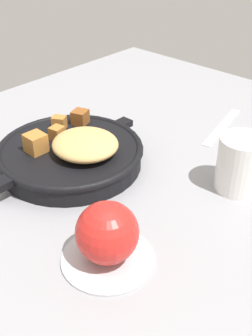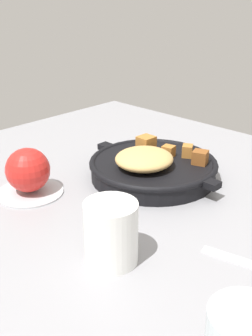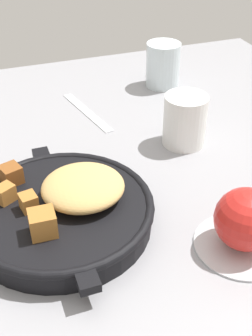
# 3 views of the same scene
# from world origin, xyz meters

# --- Properties ---
(ground_plane) EXTENTS (1.03, 0.97, 0.02)m
(ground_plane) POSITION_xyz_m (0.00, 0.00, -0.01)
(ground_plane) COLOR gray
(cast_iron_skillet) EXTENTS (0.29, 0.25, 0.07)m
(cast_iron_skillet) POSITION_xyz_m (0.04, -0.13, 0.03)
(cast_iron_skillet) COLOR black
(cast_iron_skillet) RESTS_ON ground_plane
(saucer_plate) EXTENTS (0.12, 0.12, 0.01)m
(saucer_plate) POSITION_xyz_m (0.16, 0.07, 0.00)
(saucer_plate) COLOR #B7BABF
(saucer_plate) RESTS_ON ground_plane
(red_apple) EXTENTS (0.08, 0.08, 0.08)m
(red_apple) POSITION_xyz_m (0.16, 0.07, 0.05)
(red_apple) COLOR red
(red_apple) RESTS_ON saucer_plate
(white_creamer_pitcher) EXTENTS (0.07, 0.07, 0.09)m
(white_creamer_pitcher) POSITION_xyz_m (-0.09, 0.11, 0.04)
(white_creamer_pitcher) COLOR white
(white_creamer_pitcher) RESTS_ON ground_plane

